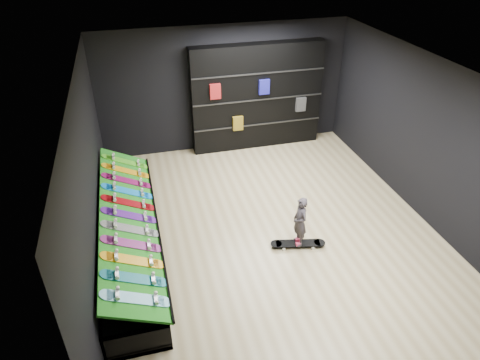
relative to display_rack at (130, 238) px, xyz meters
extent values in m
cube|color=tan|center=(2.55, 0.00, -0.25)|extent=(6.00, 7.00, 0.01)
cube|color=white|center=(2.55, 0.00, 2.75)|extent=(6.00, 7.00, 0.01)
cube|color=black|center=(2.55, 3.50, 1.25)|extent=(6.00, 0.02, 3.00)
cube|color=black|center=(2.55, -3.50, 1.25)|extent=(6.00, 0.02, 3.00)
cube|color=black|center=(-0.45, 0.00, 1.25)|extent=(0.02, 7.00, 3.00)
cube|color=black|center=(5.55, 0.00, 1.25)|extent=(0.02, 7.00, 3.00)
cube|color=#146810|center=(0.05, 0.00, 0.46)|extent=(0.92, 4.50, 0.46)
cube|color=black|center=(3.31, 3.32, 1.03)|extent=(3.21, 0.37, 2.57)
imported|color=black|center=(2.88, -0.70, 0.12)|extent=(0.16, 0.22, 0.57)
camera|label=1|loc=(0.37, -6.09, 4.83)|focal=32.00mm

